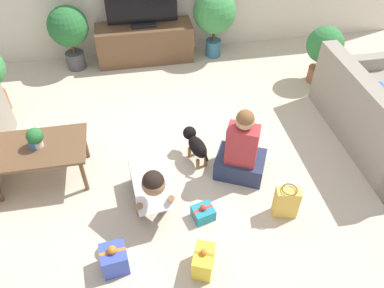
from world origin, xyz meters
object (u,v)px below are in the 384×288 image
gift_box_a (204,261)px  gift_box_c (203,213)px  mug (33,144)px  person_sitting (241,152)px  potted_plant_back_left (69,30)px  tabletop_plant (35,137)px  tv (142,7)px  dog (195,144)px  sofa_right (379,119)px  potted_plant_corner_right (324,48)px  tv_console (145,43)px  coffee_table (38,151)px  gift_box_b (114,259)px  person_kneeling (150,184)px  gift_bag_a (286,202)px  potted_plant_back_right (215,14)px

gift_box_a → gift_box_c: size_ratio=1.26×
mug → person_sitting: bearing=-8.4°
potted_plant_back_left → tabletop_plant: 2.28m
tv → dog: tv is taller
sofa_right → tv: size_ratio=1.86×
potted_plant_corner_right → person_sitting: person_sitting is taller
person_sitting → gift_box_c: (-0.51, -0.51, -0.26)m
tv_console → gift_box_c: (0.28, -3.17, -0.21)m
potted_plant_corner_right → dog: (-2.06, -1.27, -0.30)m
potted_plant_back_left → dog: (1.43, -2.28, -0.40)m
potted_plant_back_left → gift_box_a: size_ratio=3.19×
gift_box_c → mug: mug is taller
coffee_table → tv_console: (1.30, 2.34, -0.13)m
dog → tabletop_plant: tabletop_plant is taller
gift_box_b → tabletop_plant: tabletop_plant is taller
gift_box_b → potted_plant_back_left: bearing=97.8°
tv → dog: (0.36, -2.33, -0.63)m
coffee_table → potted_plant_back_left: 2.31m
person_kneeling → gift_box_b: person_kneeling is taller
mug → potted_plant_back_left: bearing=83.9°
tv_console → gift_box_a: 3.72m
potted_plant_back_left → gift_box_c: 3.45m
tabletop_plant → sofa_right: bearing=-0.7°
gift_box_b → mug: mug is taller
sofa_right → gift_bag_a: (-1.47, -0.90, -0.11)m
gift_box_c → sofa_right: bearing=19.3°
dog → potted_plant_corner_right: bearing=-164.1°
potted_plant_back_right → gift_box_c: (-0.80, -3.12, -0.62)m
gift_box_b → tabletop_plant: 1.48m
tv_console → dog: tv_console is taller
dog → potted_plant_back_right: bearing=-123.4°
potted_plant_back_right → potted_plant_back_left: 2.16m
potted_plant_corner_right → gift_box_c: size_ratio=3.48×
person_kneeling → tabletop_plant: size_ratio=3.75×
tv_console → gift_box_b: bearing=-99.5°
person_sitting → gift_bag_a: 0.70m
gift_box_a → tabletop_plant: tabletop_plant is taller
potted_plant_corner_right → gift_box_c: bearing=-135.3°
tv → potted_plant_corner_right: 2.66m
potted_plant_corner_right → gift_bag_a: bearing=-121.0°
coffee_table → person_sitting: (2.10, -0.32, -0.08)m
gift_bag_a → tabletop_plant: bearing=158.3°
tv_console → mug: tv_console is taller
coffee_table → mug: mug is taller
potted_plant_corner_right → tabletop_plant: size_ratio=3.76×
sofa_right → person_sitting: size_ratio=2.13×
gift_bag_a → tabletop_plant: (-2.37, 0.94, 0.40)m
person_kneeling → gift_bag_a: 1.35m
gift_bag_a → potted_plant_corner_right: bearing=59.0°
sofa_right → tv_console: 3.49m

